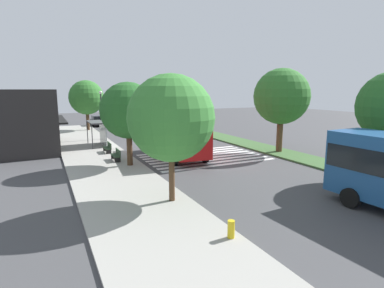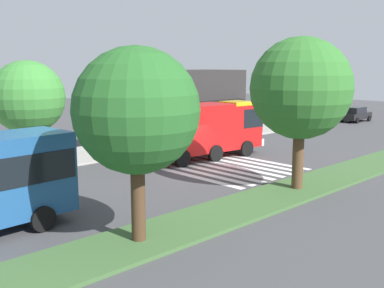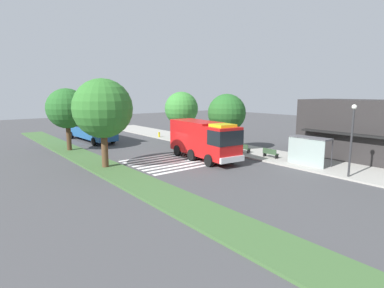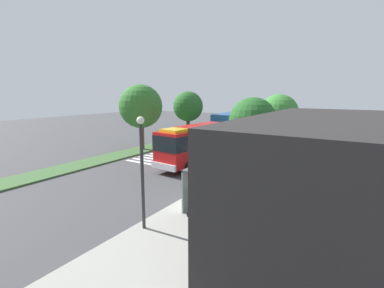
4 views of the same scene
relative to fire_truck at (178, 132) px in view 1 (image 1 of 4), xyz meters
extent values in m
plane|color=#424244|center=(-2.43, -1.85, -2.10)|extent=(120.00, 120.00, 0.00)
cube|color=#9E9B93|center=(-2.43, 6.52, -2.03)|extent=(60.00, 5.49, 0.14)
cube|color=#3D6033|center=(-2.43, -8.98, -2.03)|extent=(60.00, 3.00, 0.14)
cube|color=silver|center=(-4.44, -1.85, -2.10)|extent=(0.45, 10.13, 0.01)
cube|color=silver|center=(-3.54, -1.85, -2.10)|extent=(0.45, 10.13, 0.01)
cube|color=silver|center=(-2.64, -1.85, -2.10)|extent=(0.45, 10.13, 0.01)
cube|color=silver|center=(-1.74, -1.85, -2.10)|extent=(0.45, 10.13, 0.01)
cube|color=silver|center=(-0.84, -1.85, -2.10)|extent=(0.45, 10.13, 0.01)
cube|color=silver|center=(0.06, -1.85, -2.10)|extent=(0.45, 10.13, 0.01)
cube|color=silver|center=(0.96, -1.85, -2.10)|extent=(0.45, 10.13, 0.01)
cube|color=silver|center=(1.86, -1.85, -2.10)|extent=(0.45, 10.13, 0.01)
cube|color=#B71414|center=(2.75, -0.27, -0.08)|extent=(2.84, 2.83, 2.95)
cube|color=#B71414|center=(-1.56, 0.16, 0.02)|extent=(6.29, 3.17, 3.15)
cube|color=black|center=(3.13, -0.31, 0.51)|extent=(2.12, 2.78, 1.30)
cube|color=silver|center=(4.14, -0.41, -1.30)|extent=(0.49, 2.59, 0.50)
cube|color=yellow|center=(2.75, -0.27, 1.52)|extent=(1.99, 1.98, 0.24)
cylinder|color=black|center=(2.62, 1.04, -1.55)|extent=(1.12, 0.41, 1.10)
cylinder|color=black|center=(2.36, -1.53, -1.55)|extent=(1.12, 0.41, 1.10)
cylinder|color=black|center=(-2.94, 1.59, -1.55)|extent=(1.12, 0.41, 1.10)
cylinder|color=black|center=(-3.20, -0.98, -1.55)|extent=(1.12, 0.41, 1.10)
cylinder|color=black|center=(-0.23, 1.32, -1.55)|extent=(1.12, 0.41, 1.10)
cylinder|color=black|center=(-0.48, -1.25, -1.55)|extent=(1.12, 0.41, 1.10)
cube|color=black|center=(26.60, 2.58, -1.43)|extent=(4.31, 1.82, 0.70)
cube|color=black|center=(26.39, 2.58, -0.76)|extent=(2.42, 1.60, 0.64)
cylinder|color=black|center=(28.03, 3.47, -1.78)|extent=(0.64, 0.22, 0.64)
cylinder|color=black|center=(28.02, 1.67, -1.78)|extent=(0.64, 0.22, 0.64)
cylinder|color=black|center=(25.19, 3.49, -1.78)|extent=(0.64, 0.22, 0.64)
cylinder|color=black|center=(25.18, 1.68, -1.78)|extent=(0.64, 0.22, 0.64)
cylinder|color=black|center=(-14.64, -5.48, -1.60)|extent=(1.01, 0.35, 1.00)
cylinder|color=black|center=(-14.76, -2.93, -1.60)|extent=(1.01, 0.35, 1.00)
cube|color=#4C4C51|center=(7.69, 5.70, 0.44)|extent=(3.50, 1.40, 0.12)
cube|color=#8C9E99|center=(7.69, 5.04, -0.76)|extent=(3.50, 0.08, 2.40)
cylinder|color=#333338|center=(5.99, 6.35, -0.76)|extent=(0.08, 0.08, 2.40)
cylinder|color=#333338|center=(9.39, 6.35, -0.76)|extent=(0.08, 0.08, 2.40)
cube|color=#2D472D|center=(3.69, 5.42, -1.55)|extent=(1.60, 0.50, 0.08)
cube|color=#2D472D|center=(3.69, 5.20, -1.29)|extent=(1.60, 0.06, 0.45)
cube|color=black|center=(2.97, 5.42, -1.78)|extent=(0.08, 0.45, 0.37)
cube|color=black|center=(4.41, 5.42, -1.78)|extent=(0.08, 0.45, 0.37)
cube|color=#2D472D|center=(0.10, 5.42, -1.55)|extent=(1.60, 0.50, 0.08)
cube|color=#2D472D|center=(0.10, 5.20, -1.29)|extent=(1.60, 0.06, 0.45)
cube|color=black|center=(-0.62, 5.42, -1.78)|extent=(0.08, 0.45, 0.37)
cube|color=black|center=(0.82, 5.42, -1.78)|extent=(0.08, 0.45, 0.37)
cylinder|color=#2D2D30|center=(11.81, 4.38, 0.60)|extent=(0.16, 0.16, 5.13)
sphere|color=white|center=(11.81, 4.38, 3.34)|extent=(0.36, 0.36, 0.36)
cube|color=#282626|center=(9.59, 12.14, 0.79)|extent=(11.50, 5.75, 5.79)
cube|color=black|center=(9.59, 8.86, 0.70)|extent=(9.20, 0.80, 0.16)
cylinder|color=#513823|center=(-10.32, 4.78, -0.60)|extent=(0.30, 0.30, 2.74)
sphere|color=#387F33|center=(-10.32, 4.78, 2.30)|extent=(4.35, 4.35, 4.35)
cylinder|color=#47301E|center=(-1.92, 4.78, -0.63)|extent=(0.42, 0.42, 2.67)
sphere|color=#235B23|center=(-1.92, 4.78, 2.16)|extent=(4.15, 4.15, 4.15)
cylinder|color=#47301E|center=(20.98, 4.78, -0.53)|extent=(0.44, 0.44, 2.87)
sphere|color=#2D6B28|center=(20.98, 4.78, 2.57)|extent=(4.74, 4.74, 4.74)
cylinder|color=#513823|center=(-2.71, -8.98, -0.32)|extent=(0.56, 0.56, 3.28)
sphere|color=#2D6B28|center=(-2.71, -8.98, 3.07)|extent=(5.00, 5.00, 5.00)
cylinder|color=gold|center=(-15.11, 4.28, -1.61)|extent=(0.28, 0.28, 0.70)
camera|label=1|loc=(-24.51, 10.50, 3.69)|focal=29.00mm
camera|label=2|loc=(-22.13, -21.47, 4.18)|focal=42.83mm
camera|label=3|loc=(22.51, -19.23, 4.43)|focal=29.03mm
camera|label=4|loc=(21.15, 13.05, 4.57)|focal=25.68mm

